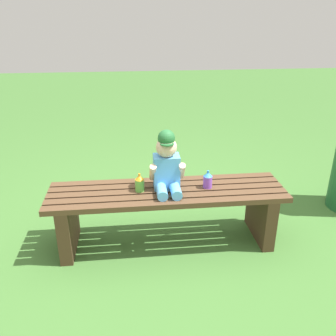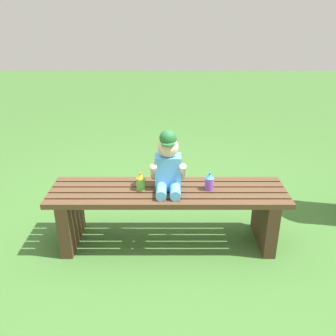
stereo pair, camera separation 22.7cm
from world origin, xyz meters
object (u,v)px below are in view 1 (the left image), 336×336
at_px(sippy_cup_left, 140,183).
at_px(sippy_cup_right, 208,180).
at_px(child_figure, 167,164).
at_px(park_bench, 167,207).

bearing_deg(sippy_cup_left, sippy_cup_right, 0.00).
bearing_deg(child_figure, sippy_cup_left, -175.76).
bearing_deg(sippy_cup_left, park_bench, -1.66).
bearing_deg(sippy_cup_right, sippy_cup_left, 180.00).
height_order(sippy_cup_left, sippy_cup_right, same).
bearing_deg(child_figure, park_bench, -94.86).
xyz_separation_m(child_figure, sippy_cup_left, (-0.18, -0.01, -0.12)).
height_order(child_figure, sippy_cup_right, child_figure).
height_order(child_figure, sippy_cup_left, child_figure).
distance_m(child_figure, sippy_cup_right, 0.30).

